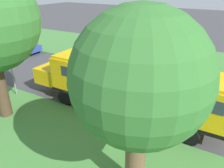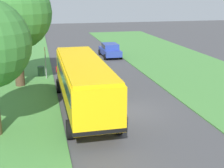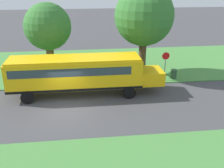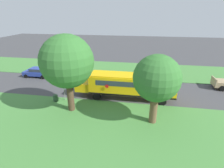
{
  "view_description": "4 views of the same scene",
  "coord_description": "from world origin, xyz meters",
  "views": [
    {
      "loc": [
        -13.14,
        -4.01,
        7.31
      ],
      "look_at": [
        -1.75,
        2.57,
        1.18
      ],
      "focal_mm": 35.0,
      "sensor_mm": 36.0,
      "label": 1
    },
    {
      "loc": [
        -5.0,
        -17.31,
        6.99
      ],
      "look_at": [
        -0.54,
        1.71,
        1.31
      ],
      "focal_mm": 50.0,
      "sensor_mm": 36.0,
      "label": 2
    },
    {
      "loc": [
        17.29,
        1.35,
        9.21
      ],
      "look_at": [
        -0.65,
        3.45,
        1.58
      ],
      "focal_mm": 42.0,
      "sensor_mm": 36.0,
      "label": 3
    },
    {
      "loc": [
        -22.7,
        -0.21,
        10.27
      ],
      "look_at": [
        -2.61,
        3.2,
        1.81
      ],
      "focal_mm": 28.0,
      "sensor_mm": 36.0,
      "label": 4
    }
  ],
  "objects": [
    {
      "name": "oak_tree_beside_bus",
      "position": [
        -7.6,
        -1.79,
        4.68
      ],
      "size": [
        4.36,
        4.36,
        6.9
      ],
      "color": "brown",
      "rests_on": "ground"
    },
    {
      "name": "grass_verge",
      "position": [
        -10.0,
        0.0,
        0.04
      ],
      "size": [
        12.0,
        80.0,
        0.08
      ],
      "primitive_type": "cube",
      "color": "#47843D",
      "rests_on": "ground"
    },
    {
      "name": "oak_tree_roadside_mid",
      "position": [
        -6.62,
        7.1,
        5.73
      ],
      "size": [
        5.48,
        5.48,
        8.38
      ],
      "color": "#4C3826",
      "rests_on": "ground"
    },
    {
      "name": "trash_bin",
      "position": [
        -5.02,
        9.83,
        0.45
      ],
      "size": [
        0.56,
        0.56,
        0.9
      ],
      "primitive_type": "cylinder",
      "color": "#2D4C33",
      "rests_on": "ground"
    },
    {
      "name": "school_bus",
      "position": [
        -2.56,
        0.99,
        1.92
      ],
      "size": [
        2.84,
        12.42,
        3.16
      ],
      "color": "yellow",
      "rests_on": "ground"
    },
    {
      "name": "ground_plane",
      "position": [
        0.0,
        0.0,
        0.0
      ],
      "size": [
        120.0,
        120.0,
        0.0
      ],
      "primitive_type": "plane",
      "color": "#424244"
    },
    {
      "name": "stop_sign",
      "position": [
        -4.6,
        8.78,
        1.74
      ],
      "size": [
        0.08,
        0.68,
        2.74
      ],
      "color": "gray",
      "rests_on": "ground"
    }
  ]
}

